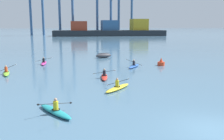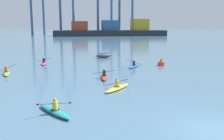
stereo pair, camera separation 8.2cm
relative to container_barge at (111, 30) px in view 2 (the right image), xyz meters
The scene contains 12 objects.
ground_plane 111.58m from the container_barge, 96.06° to the right, with size 800.00×800.00×0.00m, color #476B84.
container_barge is the anchor object (origin of this frame).
gantry_crane_east_mid 14.83m from the container_barge, 109.45° to the left, with size 8.05×17.60×31.79m.
gantry_crane_east 19.89m from the container_barge, 48.26° to the left, with size 8.14×16.77×32.28m.
capsized_dinghy 83.51m from the container_barge, 99.43° to the right, with size 2.81×1.85×0.76m.
channel_buoy 91.54m from the container_barge, 94.65° to the right, with size 0.90×0.90×1.00m.
kayak_magenta 90.43m from the container_barge, 104.27° to the right, with size 2.25×3.40×0.95m.
kayak_yellow 103.48m from the container_barge, 98.37° to the right, with size 2.69×2.95×1.06m.
kayak_blue 92.62m from the container_barge, 96.90° to the right, with size 2.31×3.20×1.00m.
kayak_lime 97.60m from the container_barge, 105.12° to the right, with size 2.13×3.45×1.07m.
kayak_teal 109.10m from the container_barge, 100.38° to the right, with size 2.32×3.20×0.95m.
kayak_red 99.02m from the container_barge, 99.04° to the right, with size 2.26×3.45×0.95m.
Camera 2 is at (-6.78, -10.80, 5.08)m, focal length 40.70 mm.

